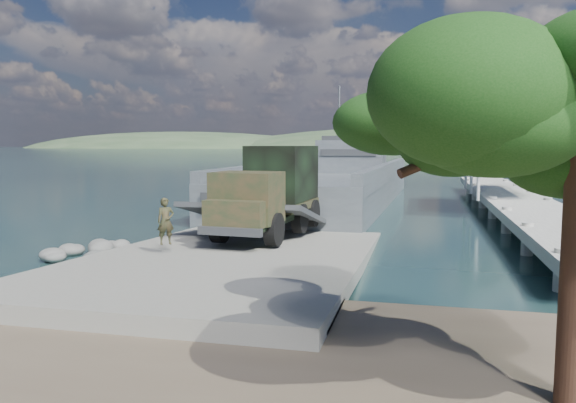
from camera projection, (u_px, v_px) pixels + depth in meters
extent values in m
plane|color=#163236|center=(240.00, 261.00, 22.46)|extent=(1400.00, 1400.00, 0.00)
cube|color=gray|center=(232.00, 260.00, 21.46)|extent=(10.00, 18.00, 0.50)
cube|color=#A7A69D|center=(515.00, 200.00, 36.79)|extent=(4.00, 44.00, 0.50)
cube|color=#464D52|center=(331.00, 196.00, 45.58)|extent=(10.79, 32.51, 2.68)
cube|color=#464D52|center=(277.00, 171.00, 46.57)|extent=(1.78, 32.19, 1.39)
cube|color=#464D52|center=(387.00, 172.00, 44.19)|extent=(1.78, 32.19, 1.39)
cube|color=#464D52|center=(274.00, 211.00, 30.19)|extent=(9.67, 0.77, 2.79)
cube|color=#464D52|center=(352.00, 157.00, 55.57)|extent=(6.59, 4.52, 3.22)
cube|color=#303336|center=(352.00, 138.00, 55.39)|extent=(5.48, 3.62, 0.43)
cylinder|color=gray|center=(339.00, 113.00, 55.47)|extent=(0.17, 0.17, 5.36)
cylinder|color=gray|center=(365.00, 118.00, 54.85)|extent=(0.17, 0.17, 4.29)
cylinder|color=black|center=(220.00, 227.00, 23.78)|extent=(0.59, 1.42, 1.38)
cylinder|color=black|center=(274.00, 229.00, 23.02)|extent=(0.59, 1.42, 1.38)
cylinder|color=black|center=(252.00, 216.00, 27.19)|extent=(0.59, 1.42, 1.38)
cylinder|color=black|center=(300.00, 218.00, 26.44)|extent=(0.59, 1.42, 1.38)
cylinder|color=black|center=(267.00, 211.00, 29.20)|extent=(0.59, 1.42, 1.38)
cylinder|color=black|center=(312.00, 213.00, 28.44)|extent=(0.59, 1.42, 1.38)
cube|color=black|center=(271.00, 216.00, 26.20)|extent=(3.01, 8.25, 0.27)
cube|color=#1E321C|center=(247.00, 197.00, 23.37)|extent=(2.83, 2.34, 2.13)
cube|color=#1E321C|center=(235.00, 214.00, 22.22)|extent=(2.52, 1.16, 1.06)
cube|color=#1E321C|center=(281.00, 204.00, 27.56)|extent=(3.06, 5.10, 0.37)
cube|color=black|center=(282.00, 173.00, 27.61)|extent=(2.88, 4.24, 2.66)
cube|color=#303336|center=(230.00, 232.00, 21.78)|extent=(2.67, 0.49, 0.32)
imported|color=#1E321C|center=(166.00, 231.00, 21.24)|extent=(0.77, 0.74, 1.77)
cube|color=silver|center=(528.00, 196.00, 48.26)|extent=(2.20, 4.96, 0.78)
cube|color=silver|center=(532.00, 191.00, 47.35)|extent=(1.44, 1.58, 0.52)
cylinder|color=gray|center=(530.00, 163.00, 47.98)|extent=(0.09, 0.09, 5.22)
cube|color=silver|center=(539.00, 194.00, 50.12)|extent=(2.35, 5.81, 0.92)
cube|color=silver|center=(540.00, 188.00, 49.11)|extent=(1.63, 1.81, 0.62)
cylinder|color=gray|center=(541.00, 156.00, 49.78)|extent=(0.10, 0.10, 6.16)
ellipsoid|color=#133C10|center=(393.00, 123.00, 12.16)|extent=(2.57, 2.57, 1.47)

